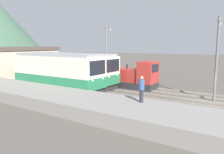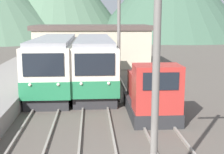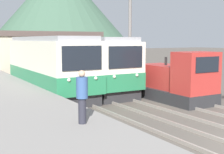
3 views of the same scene
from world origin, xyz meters
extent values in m
plane|color=#564F47|center=(0.00, 0.00, 0.00)|extent=(200.00, 200.00, 0.00)
cube|color=gray|center=(-6.25, 0.00, 0.46)|extent=(4.50, 54.00, 0.93)
cube|color=gray|center=(-3.32, 0.00, 0.07)|extent=(0.10, 60.00, 0.14)
cube|color=gray|center=(-1.88, 0.00, 0.07)|extent=(0.10, 60.00, 0.14)
cube|color=gray|center=(-0.52, 0.00, 0.07)|extent=(0.10, 60.00, 0.14)
cube|color=gray|center=(0.92, 0.00, 0.07)|extent=(0.10, 60.00, 0.14)
cube|color=gray|center=(2.48, 0.00, 0.07)|extent=(0.10, 60.00, 0.14)
cube|color=gray|center=(3.92, 0.00, 0.07)|extent=(0.10, 60.00, 0.14)
cube|color=#28282B|center=(-2.60, 13.89, 0.35)|extent=(2.58, 9.96, 0.70)
cube|color=silver|center=(-2.60, 13.89, 2.14)|extent=(2.80, 10.38, 2.88)
cube|color=#267A4C|center=(-2.60, 13.89, 1.22)|extent=(2.84, 10.42, 1.04)
cube|color=black|center=(-2.60, 8.67, 2.72)|extent=(2.24, 0.06, 1.27)
sphere|color=silver|center=(-3.37, 8.66, 1.62)|extent=(0.18, 0.18, 0.18)
sphere|color=silver|center=(-1.83, 8.66, 1.62)|extent=(0.18, 0.18, 0.18)
cube|color=#939399|center=(-2.60, 13.89, 3.72)|extent=(2.46, 9.96, 0.28)
cube|color=#28282B|center=(0.20, 14.42, 0.35)|extent=(2.58, 10.62, 0.70)
cube|color=silver|center=(0.20, 14.42, 2.12)|extent=(2.80, 11.06, 2.83)
cube|color=#267A4C|center=(0.20, 14.42, 1.21)|extent=(2.84, 11.10, 1.02)
cube|color=black|center=(0.20, 8.86, 2.68)|extent=(2.24, 0.06, 1.25)
sphere|color=silver|center=(-0.57, 8.85, 1.61)|extent=(0.18, 0.18, 0.18)
sphere|color=silver|center=(0.97, 8.85, 1.61)|extent=(0.18, 0.18, 0.18)
cube|color=#939399|center=(0.20, 14.42, 3.67)|extent=(2.46, 10.62, 0.28)
cube|color=#28282B|center=(3.20, 8.12, 0.35)|extent=(2.40, 5.07, 0.70)
cube|color=#B22D28|center=(3.20, 6.40, 1.85)|extent=(2.28, 1.62, 2.30)
cube|color=black|center=(3.20, 5.57, 2.36)|extent=(1.68, 0.04, 0.83)
cube|color=#B22D28|center=(3.20, 8.94, 1.40)|extent=(1.92, 3.35, 1.40)
cylinder|color=black|center=(3.20, 8.94, 2.35)|extent=(0.16, 0.16, 0.50)
cylinder|color=slate|center=(1.70, -0.36, 3.51)|extent=(0.20, 0.20, 7.01)
cube|color=slate|center=(1.70, -0.36, 6.66)|extent=(2.00, 0.12, 0.12)
cylinder|color=#B2B2B7|center=(2.50, -0.36, 6.46)|extent=(0.10, 0.10, 0.30)
cylinder|color=slate|center=(1.70, 10.72, 3.51)|extent=(0.20, 0.20, 7.01)
cube|color=slate|center=(1.70, 10.72, 6.66)|extent=(2.00, 0.12, 0.12)
cylinder|color=#B2B2B7|center=(2.50, 10.72, 6.46)|extent=(0.10, 0.10, 0.30)
cylinder|color=#282833|center=(-5.20, 3.10, 1.35)|extent=(0.26, 0.26, 0.85)
cylinder|color=#335184|center=(-5.20, 3.10, 2.12)|extent=(0.38, 0.38, 0.70)
sphere|color=tan|center=(-5.20, 3.10, 2.58)|extent=(0.22, 0.22, 0.22)
cube|color=beige|center=(0.13, 26.00, 1.98)|extent=(12.00, 6.00, 3.97)
cube|color=#51423D|center=(0.13, 26.00, 4.22)|extent=(12.60, 6.30, 0.50)
camera|label=1|loc=(-18.09, -3.03, 4.69)|focal=35.00mm
camera|label=2|loc=(0.02, -8.29, 5.23)|focal=50.00mm
camera|label=3|loc=(-9.39, -6.02, 3.68)|focal=50.00mm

